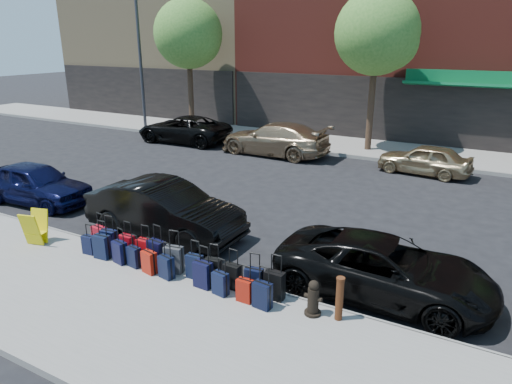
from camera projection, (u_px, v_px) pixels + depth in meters
The scene contains 39 objects.
ground at pixel (270, 212), 14.60m from camera, with size 120.00×120.00×0.00m, color black.
sidewalk_near at pixel (123, 310), 9.17m from camera, with size 60.00×4.00×0.15m, color gray.
sidewalk_far at pixel (360, 147), 22.89m from camera, with size 60.00×4.00×0.15m, color gray.
curb_near at pixel (184, 268), 10.85m from camera, with size 60.00×0.08×0.15m, color gray.
curb_far at pixel (348, 156), 21.21m from camera, with size 60.00×0.08×0.15m, color gray.
building_left at pixel (190, 0), 34.27m from camera, with size 15.00×12.12×16.00m.
tree_left at pixel (190, 36), 25.25m from camera, with size 3.80×3.80×7.27m.
tree_center at pixel (380, 35), 20.47m from camera, with size 3.80×3.80×7.27m.
streetlight at pixel (142, 50), 26.24m from camera, with size 2.59×0.18×8.00m.
suitcase_front_0 at pixel (100, 238), 11.61m from camera, with size 0.42×0.26×0.95m.
suitcase_front_1 at pixel (109, 242), 11.36m from camera, with size 0.43×0.27×0.98m.
suitcase_front_2 at pixel (127, 246), 11.18m from camera, with size 0.38×0.21×0.91m.
suitcase_front_3 at pixel (145, 250), 10.92m from camera, with size 0.39×0.23×0.93m.
suitcase_front_4 at pixel (157, 253), 10.72m from camera, with size 0.44×0.28×1.02m.
suitcase_front_5 at pixel (174, 259), 10.42m from camera, with size 0.45×0.30×1.01m.
suitcase_front_6 at pixel (195, 266), 10.18m from camera, with size 0.38×0.22×0.90m.
suitcase_front_7 at pixel (214, 270), 10.04m from camera, with size 0.38×0.24×0.87m.
suitcase_front_8 at pixel (232, 276), 9.76m from camera, with size 0.38×0.22×0.89m.
suitcase_front_9 at pixel (254, 281), 9.57m from camera, with size 0.39×0.25×0.90m.
suitcase_front_10 at pixel (275, 285), 9.35m from camera, with size 0.41×0.23×0.97m.
suitcase_back_0 at pixel (89, 245), 11.34m from camera, with size 0.34×0.21×0.77m.
suitcase_back_1 at pixel (102, 247), 11.10m from camera, with size 0.42×0.26×0.96m.
suitcase_back_2 at pixel (120, 252), 10.87m from camera, with size 0.40×0.28×0.88m.
suitcase_back_3 at pixel (134, 257), 10.70m from camera, with size 0.36×0.24×0.80m.
suitcase_back_4 at pixel (149, 262), 10.41m from camera, with size 0.39×0.27×0.85m.
suitcase_back_5 at pixel (166, 267), 10.19m from camera, with size 0.39×0.27×0.84m.
suitcase_back_7 at pixel (203, 274), 9.80m from camera, with size 0.41×0.25×0.94m.
suitcase_back_8 at pixel (220, 283), 9.53m from camera, with size 0.36×0.25×0.81m.
suitcase_back_9 at pixel (245, 290), 9.27m from camera, with size 0.34×0.20×0.79m.
suitcase_back_10 at pixel (262, 295), 9.04m from camera, with size 0.39×0.25×0.89m.
fire_hydrant at pixel (313, 299), 8.80m from camera, with size 0.37×0.33×0.73m.
bollard at pixel (339, 298), 8.60m from camera, with size 0.17×0.17×0.89m.
display_rack at pixel (35, 228), 11.84m from camera, with size 0.62×0.65×0.89m.
car_near_0 at pixel (36, 183), 15.16m from camera, with size 1.63×4.05×1.38m, color black.
car_near_1 at pixel (165, 210), 12.64m from camera, with size 1.61×4.60×1.52m, color black.
car_near_2 at pixel (384, 268), 9.65m from camera, with size 2.11×4.58×1.27m, color black.
car_far_0 at pixel (184, 129), 24.18m from camera, with size 2.34×5.07×1.41m, color black.
car_far_1 at pixel (275, 139), 21.52m from camera, with size 2.15×5.28×1.53m, color #9C805F.
car_far_2 at pixel (425, 159), 18.45m from camera, with size 1.47×3.65×1.24m, color tan.
Camera 1 is at (6.15, -12.17, 5.26)m, focal length 32.00 mm.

